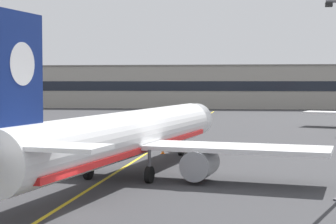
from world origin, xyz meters
The scene contains 5 objects.
ground_plane centered at (0.00, 0.00, 0.00)m, with size 400.00×400.00×0.00m, color #353538.
taxiway_centreline centered at (0.00, 30.00, 0.00)m, with size 0.30×180.00×0.01m, color yellow.
airliner_foreground centered at (0.97, 13.56, 3.37)m, with size 32.31×41.21×11.65m.
safety_cone_by_nose_gear centered at (1.78, 29.16, 0.26)m, with size 0.44×0.44×0.55m.
terminal_building centered at (6.84, 138.52, 6.38)m, with size 147.25×12.40×12.75m.
Camera 1 is at (10.00, -31.87, 7.78)m, focal length 61.19 mm.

